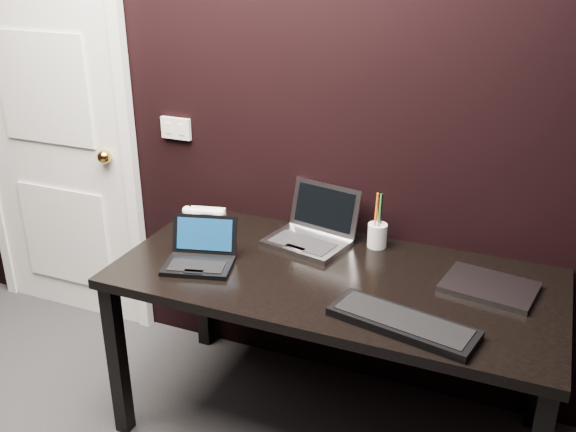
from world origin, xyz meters
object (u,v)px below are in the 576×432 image
at_px(desk_phone, 204,218).
at_px(pen_cup, 377,234).
at_px(closed_laptop, 489,287).
at_px(door, 52,128).
at_px(ext_keyboard, 403,323).
at_px(mobile_phone, 186,230).
at_px(netbook, 200,256).
at_px(silver_laptop, 311,233).
at_px(desk, 334,292).

xyz_separation_m(desk_phone, pen_cup, (0.77, 0.09, 0.02)).
bearing_deg(desk_phone, pen_cup, 6.57).
bearing_deg(pen_cup, closed_laptop, -21.81).
bearing_deg(pen_cup, door, 177.61).
height_order(door, ext_keyboard, door).
bearing_deg(desk_phone, door, 170.44).
bearing_deg(ext_keyboard, closed_laptop, 57.09).
xyz_separation_m(closed_laptop, mobile_phone, (-1.26, -0.04, 0.02)).
height_order(netbook, closed_laptop, netbook).
relative_size(door, closed_laptop, 5.95).
bearing_deg(ext_keyboard, silver_laptop, 136.33).
bearing_deg(pen_cup, netbook, -144.67).
bearing_deg(closed_laptop, pen_cup, 158.19).
distance_m(netbook, mobile_phone, 0.26).
height_order(desk_phone, pen_cup, pen_cup).
height_order(door, silver_laptop, door).
bearing_deg(door, netbook, -23.80).
xyz_separation_m(door, desk_phone, (0.96, -0.16, -0.27)).
relative_size(door, desk_phone, 10.52).
bearing_deg(netbook, ext_keyboard, -8.78).
bearing_deg(netbook, desk_phone, 117.14).
height_order(silver_laptop, ext_keyboard, silver_laptop).
bearing_deg(mobile_phone, ext_keyboard, -17.42).
height_order(ext_keyboard, mobile_phone, mobile_phone).
bearing_deg(silver_laptop, desk_phone, -177.65).
bearing_deg(pen_cup, desk, -105.46).
relative_size(netbook, ext_keyboard, 0.60).
height_order(ext_keyboard, desk_phone, desk_phone).
xyz_separation_m(closed_laptop, pen_cup, (-0.48, 0.19, 0.04)).
distance_m(closed_laptop, desk_phone, 1.26).
distance_m(ext_keyboard, pen_cup, 0.61).
height_order(door, netbook, door).
xyz_separation_m(desk, desk_phone, (-0.69, 0.21, 0.11)).
xyz_separation_m(silver_laptop, desk_phone, (-0.51, -0.02, -0.01)).
relative_size(desk_phone, pen_cup, 0.86).
bearing_deg(door, mobile_phone, -17.92).
relative_size(door, mobile_phone, 24.14).
height_order(door, desk, door).
relative_size(door, pen_cup, 9.00).
distance_m(silver_laptop, mobile_phone, 0.54).
xyz_separation_m(netbook, pen_cup, (0.60, 0.43, 0.02)).
xyz_separation_m(silver_laptop, closed_laptop, (0.75, -0.12, -0.03)).
bearing_deg(netbook, silver_laptop, 47.02).
distance_m(netbook, silver_laptop, 0.49).
relative_size(mobile_phone, pen_cup, 0.37).
bearing_deg(ext_keyboard, desk, 142.19).
distance_m(netbook, ext_keyboard, 0.86).
bearing_deg(closed_laptop, mobile_phone, -178.05).
xyz_separation_m(desk_phone, mobile_phone, (-0.01, -0.15, -0.00)).
height_order(netbook, mobile_phone, netbook).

